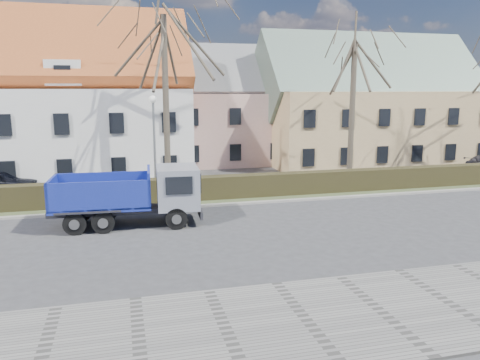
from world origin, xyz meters
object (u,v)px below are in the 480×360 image
object	(u,v)px
dump_truck	(122,196)
cart_frame	(69,210)
streetlight	(155,148)
parked_car_a	(1,182)

from	to	relation	value
dump_truck	cart_frame	world-z (taller)	dump_truck
streetlight	cart_frame	bearing A→B (deg)	-151.79
cart_frame	parked_car_a	size ratio (longest dim) A/B	0.15
streetlight	parked_car_a	xyz separation A→B (m)	(-8.94, 3.91, -2.25)
dump_truck	streetlight	distance (m)	5.49
streetlight	parked_car_a	size ratio (longest dim) A/B	1.41
dump_truck	parked_car_a	bearing A→B (deg)	131.98
streetlight	cart_frame	size ratio (longest dim) A/B	9.63
streetlight	parked_car_a	world-z (taller)	streetlight
dump_truck	parked_car_a	world-z (taller)	dump_truck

